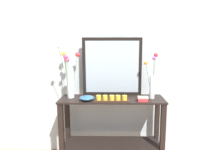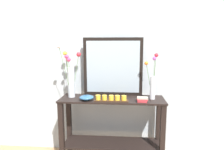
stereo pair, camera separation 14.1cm
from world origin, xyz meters
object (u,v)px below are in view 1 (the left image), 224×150
at_px(vase_right, 152,82).
at_px(candle_tray, 112,99).
at_px(tall_vase_left, 70,76).
at_px(decorative_bowl, 87,98).
at_px(book_stack, 143,99).
at_px(console_table, 112,124).
at_px(mirror_leaning, 112,67).

relative_size(vase_right, candle_tray, 1.39).
bearing_deg(tall_vase_left, vase_right, -1.92).
xyz_separation_m(vase_right, decorative_bowl, (-0.77, -0.10, -0.17)).
bearing_deg(decorative_bowl, book_stack, -1.90).
bearing_deg(vase_right, decorative_bowl, -172.60).
bearing_deg(book_stack, candle_tray, 179.67).
height_order(tall_vase_left, candle_tray, tall_vase_left).
relative_size(console_table, vase_right, 2.30).
height_order(tall_vase_left, decorative_bowl, tall_vase_left).
bearing_deg(tall_vase_left, decorative_bowl, -30.99).
bearing_deg(mirror_leaning, book_stack, -37.59).
height_order(tall_vase_left, vase_right, tall_vase_left).
distance_m(mirror_leaning, vase_right, 0.52).
distance_m(console_table, tall_vase_left, 0.77).
bearing_deg(console_table, book_stack, -18.19).
distance_m(console_table, book_stack, 0.51).
relative_size(console_table, book_stack, 9.97).
xyz_separation_m(console_table, mirror_leaning, (0.00, 0.16, 0.68)).
height_order(vase_right, decorative_bowl, vase_right).
height_order(console_table, tall_vase_left, tall_vase_left).
bearing_deg(console_table, mirror_leaning, 89.97).
bearing_deg(mirror_leaning, vase_right, -17.47).
bearing_deg(book_stack, tall_vase_left, 169.89).
height_order(console_table, decorative_bowl, decorative_bowl).
distance_m(tall_vase_left, decorative_bowl, 0.34).
relative_size(console_table, tall_vase_left, 1.94).
xyz_separation_m(tall_vase_left, decorative_bowl, (0.22, -0.13, -0.23)).
bearing_deg(mirror_leaning, tall_vase_left, -167.12).
xyz_separation_m(mirror_leaning, decorative_bowl, (-0.29, -0.25, -0.33)).
relative_size(candle_tray, book_stack, 3.13).
xyz_separation_m(decorative_bowl, book_stack, (0.64, -0.02, -0.00)).
relative_size(tall_vase_left, vase_right, 1.18).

